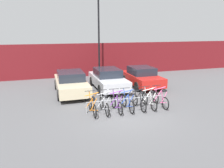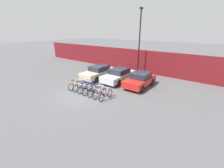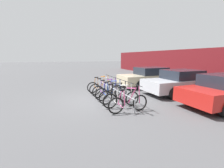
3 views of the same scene
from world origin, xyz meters
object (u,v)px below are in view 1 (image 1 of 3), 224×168
(car_red, at_px, (142,77))
(bicycle_pink, at_px, (160,99))
(bike_rack, at_px, (127,100))
(car_silver, at_px, (108,79))
(bicycle_orange, at_px, (92,107))
(bicycle_silver, at_px, (104,105))
(bicycle_white, at_px, (149,101))
(bicycle_blue, at_px, (128,103))
(bicycle_purple, at_px, (117,104))
(car_beige, at_px, (71,83))
(bicycle_black, at_px, (139,102))
(lamp_post, at_px, (99,28))

(car_red, bearing_deg, bicycle_pink, -101.71)
(bike_rack, relative_size, bicycle_pink, 2.47)
(car_red, bearing_deg, car_silver, 178.72)
(bicycle_orange, xyz_separation_m, car_silver, (2.02, 4.28, 0.31))
(bicycle_orange, height_order, bicycle_silver, same)
(car_silver, bearing_deg, bicycle_white, -76.85)
(bicycle_silver, xyz_separation_m, car_red, (3.95, 4.22, 0.31))
(bike_rack, distance_m, bicycle_blue, 0.19)
(bicycle_orange, xyz_separation_m, bicycle_white, (3.02, 0.00, 0.00))
(bicycle_purple, bearing_deg, car_beige, 114.75)
(bicycle_blue, distance_m, car_red, 5.03)
(bicycle_pink, bearing_deg, car_red, 76.61)
(bicycle_pink, height_order, car_red, car_red)
(bicycle_purple, relative_size, bicycle_pink, 1.00)
(car_silver, bearing_deg, bicycle_pink, -68.91)
(car_beige, bearing_deg, bike_rack, -58.05)
(bike_rack, xyz_separation_m, bicycle_blue, (-0.01, -0.15, -0.11))
(bicycle_white, relative_size, bicycle_pink, 1.00)
(bicycle_purple, xyz_separation_m, car_beige, (-1.76, 3.93, 0.31))
(bicycle_black, distance_m, car_red, 4.73)
(car_beige, bearing_deg, car_red, 3.29)
(bicycle_pink, relative_size, lamp_post, 0.23)
(bicycle_orange, xyz_separation_m, lamp_post, (2.35, 7.97, 3.75))
(bicycle_black, relative_size, bicycle_pink, 1.00)
(bicycle_blue, height_order, lamp_post, lamp_post)
(bicycle_blue, relative_size, bicycle_black, 1.00)
(bicycle_blue, relative_size, bicycle_white, 1.00)
(bicycle_black, height_order, bicycle_white, same)
(car_beige, bearing_deg, bicycle_black, -52.93)
(bicycle_silver, height_order, car_silver, car_silver)
(bicycle_white, bearing_deg, bicycle_silver, 176.18)
(bicycle_blue, bearing_deg, bicycle_white, -2.60)
(bike_rack, bearing_deg, bicycle_black, -13.68)
(bicycle_orange, xyz_separation_m, bicycle_pink, (3.67, 0.00, 0.00))
(bicycle_orange, height_order, car_silver, car_silver)
(bike_rack, height_order, bicycle_silver, bicycle_silver)
(bicycle_silver, relative_size, bicycle_pink, 1.00)
(bicycle_orange, height_order, car_beige, car_beige)
(bicycle_black, bearing_deg, lamp_post, 89.12)
(bicycle_purple, bearing_deg, bicycle_white, 0.61)
(bike_rack, xyz_separation_m, car_silver, (0.19, 4.13, 0.20))
(bike_rack, relative_size, bicycle_blue, 2.47)
(bicycle_pink, bearing_deg, car_beige, 135.18)
(bike_rack, relative_size, bicycle_purple, 2.47)
(bike_rack, height_order, bicycle_pink, bicycle_pink)
(bike_rack, distance_m, bicycle_silver, 1.25)
(bicycle_black, relative_size, car_red, 0.44)
(bicycle_orange, distance_m, car_beige, 3.98)
(bicycle_pink, bearing_deg, car_silver, 109.41)
(bicycle_blue, height_order, bicycle_white, same)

